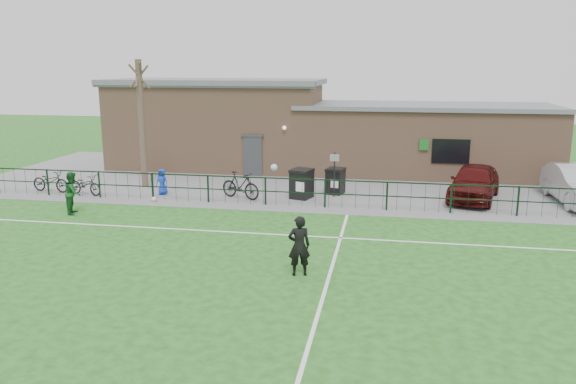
% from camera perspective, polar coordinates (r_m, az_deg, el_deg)
% --- Properties ---
extents(ground, '(90.00, 90.00, 0.00)m').
position_cam_1_polar(ground, '(15.80, -3.27, -8.60)').
color(ground, '#1B5318').
rests_on(ground, ground).
extents(paving_strip, '(34.00, 13.00, 0.02)m').
position_cam_1_polar(paving_strip, '(28.59, 3.04, 1.21)').
color(paving_strip, slate).
rests_on(paving_strip, ground).
extents(pitch_line_touch, '(28.00, 0.10, 0.01)m').
position_cam_1_polar(pitch_line_touch, '(23.09, 1.24, -1.61)').
color(pitch_line_touch, white).
rests_on(pitch_line_touch, ground).
extents(pitch_line_mid, '(28.00, 0.10, 0.01)m').
position_cam_1_polar(pitch_line_mid, '(19.49, -0.53, -4.36)').
color(pitch_line_mid, white).
rests_on(pitch_line_mid, ground).
extents(pitch_line_perp, '(0.10, 16.00, 0.01)m').
position_cam_1_polar(pitch_line_perp, '(15.48, 4.04, -9.06)').
color(pitch_line_perp, white).
rests_on(pitch_line_perp, ground).
extents(perimeter_fence, '(28.00, 0.10, 1.20)m').
position_cam_1_polar(perimeter_fence, '(23.14, 1.32, -0.06)').
color(perimeter_fence, black).
rests_on(perimeter_fence, ground).
extents(bare_tree, '(0.30, 0.30, 6.00)m').
position_cam_1_polar(bare_tree, '(27.46, -14.64, 6.65)').
color(bare_tree, '#4C3A2E').
rests_on(bare_tree, ground).
extents(wheelie_bin_left, '(1.03, 1.10, 1.21)m').
position_cam_1_polar(wheelie_bin_left, '(24.58, 1.40, 0.76)').
color(wheelie_bin_left, black).
rests_on(wheelie_bin_left, paving_strip).
extents(wheelie_bin_right, '(0.88, 0.95, 1.08)m').
position_cam_1_polar(wheelie_bin_right, '(25.54, 4.84, 1.04)').
color(wheelie_bin_right, black).
rests_on(wheelie_bin_right, paving_strip).
extents(sign_post, '(0.07, 0.07, 2.00)m').
position_cam_1_polar(sign_post, '(24.81, 4.72, 1.77)').
color(sign_post, black).
rests_on(sign_post, paving_strip).
extents(car_maroon, '(2.94, 4.85, 1.54)m').
position_cam_1_polar(car_maroon, '(25.59, 18.39, 0.97)').
color(car_maroon, '#420B0B').
rests_on(car_maroon, paving_strip).
extents(bicycle_a, '(1.98, 0.91, 1.00)m').
position_cam_1_polar(bicycle_a, '(28.03, -22.98, 1.03)').
color(bicycle_a, black).
rests_on(bicycle_a, paving_strip).
extents(bicycle_c, '(1.87, 1.05, 0.93)m').
position_cam_1_polar(bicycle_c, '(26.83, -19.90, 0.71)').
color(bicycle_c, black).
rests_on(bicycle_c, paving_strip).
extents(bicycle_d, '(2.05, 1.27, 1.19)m').
position_cam_1_polar(bicycle_d, '(24.55, -4.86, 0.68)').
color(bicycle_d, black).
rests_on(bicycle_d, paving_strip).
extents(spectator_child, '(0.61, 0.44, 1.17)m').
position_cam_1_polar(spectator_child, '(25.87, -12.67, 1.02)').
color(spectator_child, '#1438C4').
rests_on(spectator_child, paving_strip).
extents(goalkeeper_kick, '(1.81, 3.49, 2.58)m').
position_cam_1_polar(goalkeeper_kick, '(15.68, 1.06, -5.27)').
color(goalkeeper_kick, black).
rests_on(goalkeeper_kick, ground).
extents(outfield_player, '(0.84, 0.96, 1.67)m').
position_cam_1_polar(outfield_player, '(23.65, -20.99, -0.07)').
color(outfield_player, '#164F1E').
rests_on(outfield_player, ground).
extents(ball_ground, '(0.23, 0.23, 0.23)m').
position_cam_1_polar(ball_ground, '(24.74, -13.44, -0.72)').
color(ball_ground, white).
rests_on(ball_ground, ground).
extents(clubhouse, '(24.25, 5.40, 4.96)m').
position_cam_1_polar(clubhouse, '(31.30, 2.18, 6.33)').
color(clubhouse, '#9E7458').
rests_on(clubhouse, ground).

